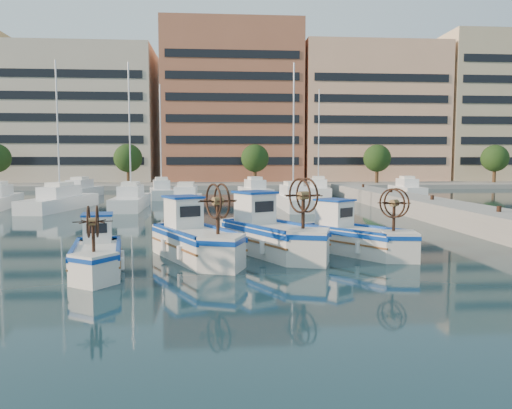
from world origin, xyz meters
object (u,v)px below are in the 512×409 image
at_px(fishing_boat_b, 195,238).
at_px(fishing_boat_c, 270,232).
at_px(fishing_boat_d, 354,235).
at_px(fishing_boat_a, 97,252).

relative_size(fishing_boat_b, fishing_boat_c, 0.95).
distance_m(fishing_boat_c, fishing_boat_d, 3.44).
height_order(fishing_boat_b, fishing_boat_d, fishing_boat_b).
xyz_separation_m(fishing_boat_c, fishing_boat_d, (3.44, -0.14, -0.11)).
distance_m(fishing_boat_a, fishing_boat_c, 6.92).
xyz_separation_m(fishing_boat_a, fishing_boat_c, (6.28, 2.88, 0.21)).
distance_m(fishing_boat_a, fishing_boat_b, 3.84).
height_order(fishing_boat_a, fishing_boat_d, fishing_boat_d).
height_order(fishing_boat_a, fishing_boat_b, fishing_boat_b).
bearing_deg(fishing_boat_a, fishing_boat_c, 14.22).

